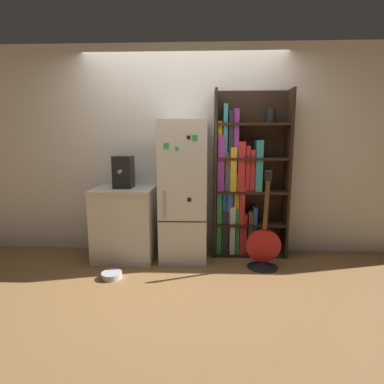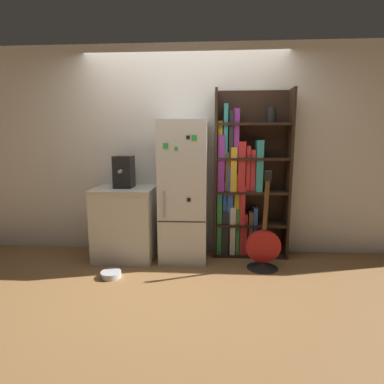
{
  "view_description": "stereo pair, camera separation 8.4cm",
  "coord_description": "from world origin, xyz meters",
  "px_view_note": "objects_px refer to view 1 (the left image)",
  "views": [
    {
      "loc": [
        0.24,
        -3.36,
        1.42
      ],
      "look_at": [
        0.1,
        0.15,
        0.83
      ],
      "focal_mm": 28.0,
      "sensor_mm": 36.0,
      "label": 1
    },
    {
      "loc": [
        0.32,
        -3.36,
        1.42
      ],
      "look_at": [
        0.1,
        0.15,
        0.83
      ],
      "focal_mm": 28.0,
      "sensor_mm": 36.0,
      "label": 2
    }
  ],
  "objects_px": {
    "refrigerator": "(183,192)",
    "pet_bowl": "(112,275)",
    "espresso_machine": "(123,172)",
    "bookshelf": "(241,185)",
    "guitar": "(263,253)"
  },
  "relations": [
    {
      "from": "refrigerator",
      "to": "pet_bowl",
      "type": "relative_size",
      "value": 7.69
    },
    {
      "from": "espresso_machine",
      "to": "pet_bowl",
      "type": "distance_m",
      "value": 1.2
    },
    {
      "from": "bookshelf",
      "to": "espresso_machine",
      "type": "xyz_separation_m",
      "value": [
        -1.43,
        -0.15,
        0.17
      ]
    },
    {
      "from": "refrigerator",
      "to": "espresso_machine",
      "type": "distance_m",
      "value": 0.76
    },
    {
      "from": "refrigerator",
      "to": "bookshelf",
      "type": "bearing_deg",
      "value": 12.66
    },
    {
      "from": "espresso_machine",
      "to": "refrigerator",
      "type": "bearing_deg",
      "value": -0.82
    },
    {
      "from": "refrigerator",
      "to": "guitar",
      "type": "relative_size",
      "value": 1.48
    },
    {
      "from": "refrigerator",
      "to": "espresso_machine",
      "type": "height_order",
      "value": "refrigerator"
    },
    {
      "from": "refrigerator",
      "to": "bookshelf",
      "type": "xyz_separation_m",
      "value": [
        0.71,
        0.16,
        0.07
      ]
    },
    {
      "from": "refrigerator",
      "to": "pet_bowl",
      "type": "distance_m",
      "value": 1.23
    },
    {
      "from": "guitar",
      "to": "pet_bowl",
      "type": "xyz_separation_m",
      "value": [
        -1.65,
        -0.34,
        -0.13
      ]
    },
    {
      "from": "bookshelf",
      "to": "espresso_machine",
      "type": "height_order",
      "value": "bookshelf"
    },
    {
      "from": "espresso_machine",
      "to": "pet_bowl",
      "type": "xyz_separation_m",
      "value": [
        -0.0,
        -0.61,
        -1.03
      ]
    },
    {
      "from": "bookshelf",
      "to": "guitar",
      "type": "xyz_separation_m",
      "value": [
        0.22,
        -0.42,
        -0.73
      ]
    },
    {
      "from": "refrigerator",
      "to": "espresso_machine",
      "type": "relative_size",
      "value": 4.37
    }
  ]
}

